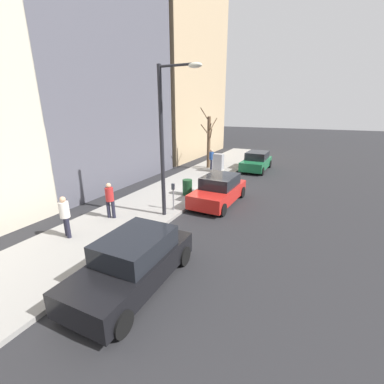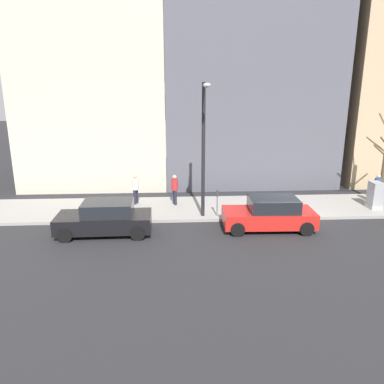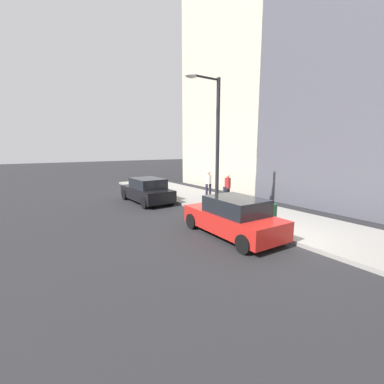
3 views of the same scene
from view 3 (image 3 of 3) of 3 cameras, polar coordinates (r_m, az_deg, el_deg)
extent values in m
plane|color=#232326|center=(10.25, 18.21, -9.88)|extent=(120.00, 120.00, 0.00)
cube|color=gray|center=(11.81, 24.25, -7.27)|extent=(4.00, 36.00, 0.15)
cube|color=red|center=(10.10, 8.89, -6.39)|extent=(1.92, 4.25, 0.70)
cube|color=black|center=(9.79, 9.76, -3.00)|extent=(1.66, 2.24, 0.60)
cylinder|color=black|center=(10.87, 0.01, -6.47)|extent=(0.24, 0.65, 0.64)
cylinder|color=black|center=(11.83, 7.00, -5.19)|extent=(0.24, 0.65, 0.64)
cylinder|color=black|center=(8.55, 11.45, -11.28)|extent=(0.24, 0.65, 0.64)
cylinder|color=black|center=(9.75, 18.77, -8.95)|extent=(0.24, 0.65, 0.64)
cube|color=black|center=(16.22, -10.04, -0.26)|extent=(1.86, 4.23, 0.70)
cube|color=black|center=(15.94, -9.80, 1.93)|extent=(1.63, 2.22, 0.60)
cylinder|color=black|center=(17.36, -14.72, -0.62)|extent=(0.23, 0.64, 0.64)
cylinder|color=black|center=(18.00, -9.65, -0.07)|extent=(0.23, 0.64, 0.64)
cylinder|color=black|center=(14.54, -10.45, -2.45)|extent=(0.23, 0.64, 0.64)
cylinder|color=black|center=(15.30, -4.66, -1.70)|extent=(0.23, 0.64, 0.64)
cylinder|color=slate|center=(12.67, 7.20, -2.54)|extent=(0.07, 0.07, 1.05)
cube|color=#2D333D|center=(12.54, 7.27, 0.48)|extent=(0.14, 0.10, 0.30)
cylinder|color=black|center=(12.98, 5.69, 9.91)|extent=(0.18, 0.18, 6.50)
cylinder|color=black|center=(12.89, 2.95, 24.10)|extent=(1.60, 0.10, 0.10)
ellipsoid|color=beige|center=(12.42, -0.29, 24.42)|extent=(0.56, 0.32, 0.20)
cylinder|color=#14381E|center=(11.39, 16.92, -4.69)|extent=(0.56, 0.56, 0.90)
cylinder|color=#1E1E2D|center=(15.49, 7.63, -0.71)|extent=(0.16, 0.16, 0.82)
cylinder|color=#1E1E2D|center=(15.69, 8.10, -0.58)|extent=(0.16, 0.16, 0.82)
cylinder|color=#A52323|center=(15.48, 7.93, 1.98)|extent=(0.36, 0.36, 0.62)
sphere|color=tan|center=(15.43, 7.96, 3.52)|extent=(0.22, 0.22, 0.22)
cylinder|color=#1E1E2D|center=(17.41, 4.04, 0.52)|extent=(0.16, 0.16, 0.82)
cylinder|color=#1E1E2D|center=(17.35, 3.28, 0.49)|extent=(0.16, 0.16, 0.82)
cylinder|color=silver|center=(17.27, 3.68, 2.86)|extent=(0.36, 0.36, 0.62)
sphere|color=tan|center=(17.23, 3.70, 4.25)|extent=(0.22, 0.22, 0.22)
cube|color=#BCB29E|center=(24.95, 13.95, 21.97)|extent=(9.34, 9.34, 17.46)
camera|label=1|loc=(19.75, -28.55, 13.25)|focal=24.00mm
camera|label=2|loc=(15.30, -75.99, 14.02)|focal=35.00mm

